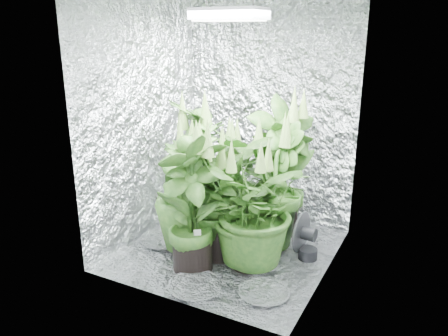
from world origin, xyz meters
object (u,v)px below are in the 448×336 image
plant_a (234,182)px  plant_h (189,190)px  plant_d (201,172)px  circulation_fan (305,239)px  plant_e (249,208)px  plant_f (192,204)px  grow_lamp (229,14)px  plant_b (282,168)px  plant_c (273,187)px  plant_g (219,201)px

plant_a → plant_h: 0.42m
plant_d → plant_h: plant_d is taller
plant_h → circulation_fan: bearing=18.3°
plant_e → circulation_fan: bearing=43.5°
plant_f → plant_e: bearing=32.2°
grow_lamp → plant_a: size_ratio=0.46×
plant_b → plant_h: bearing=-129.9°
plant_f → circulation_fan: size_ratio=3.02×
plant_b → circulation_fan: 0.65m
grow_lamp → plant_a: 1.35m
plant_b → plant_f: bearing=-111.8°
plant_c → plant_d: (-0.61, -0.11, 0.07)m
plant_e → plant_g: size_ratio=0.98×
plant_b → plant_g: size_ratio=1.25×
plant_a → plant_b: bearing=40.3°
plant_b → plant_d: bearing=-146.7°
grow_lamp → plant_d: size_ratio=0.40×
plant_d → plant_a: bearing=22.7°
grow_lamp → plant_e: 1.38m
plant_d → plant_e: bearing=-26.5°
plant_h → plant_c: bearing=33.4°
plant_c → circulation_fan: 0.48m
plant_g → plant_h: (-0.25, -0.02, 0.06)m
plant_c → plant_e: 0.40m
plant_c → plant_g: bearing=-131.1°
plant_d → plant_g: size_ratio=1.23×
plant_h → plant_a: bearing=59.8°
plant_a → circulation_fan: plant_a is taller
plant_e → circulation_fan: 0.56m
plant_b → circulation_fan: plant_b is taller
plant_b → plant_d: 0.70m
plant_e → plant_h: bearing=176.6°
plant_b → plant_d: (-0.58, -0.38, -0.01)m
plant_a → plant_f: (-0.03, -0.62, 0.03)m
grow_lamp → plant_f: (-0.11, -0.38, -1.30)m
plant_h → grow_lamp: bearing=24.2°
plant_b → plant_e: size_ratio=1.28×
grow_lamp → plant_f: bearing=-105.4°
plant_a → plant_b: plant_b is taller
plant_d → circulation_fan: size_ratio=3.34×
plant_f → plant_g: size_ratio=1.11×
circulation_fan → plant_a: bearing=178.7°
plant_d → plant_e: 0.66m
plant_c → plant_e: bearing=-93.8°
circulation_fan → plant_b: bearing=139.0°
plant_e → plant_g: 0.28m
grow_lamp → plant_c: grow_lamp is taller
plant_c → plant_g: (-0.31, -0.35, -0.05)m
grow_lamp → plant_c: 1.36m
plant_e → plant_f: (-0.36, -0.22, 0.05)m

